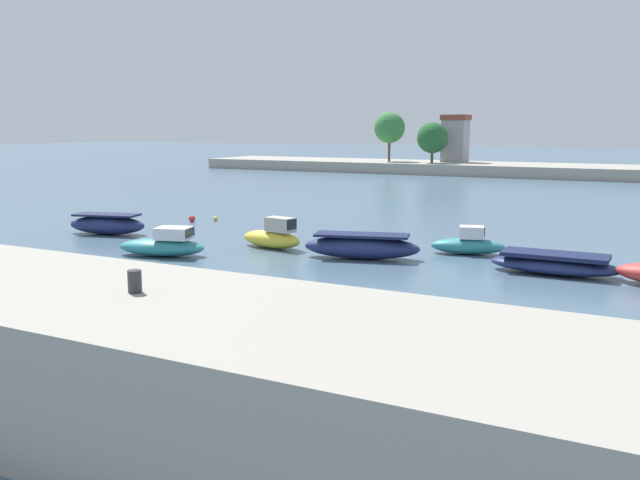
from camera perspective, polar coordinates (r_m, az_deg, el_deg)
name	(u,v)px	position (r m, az deg, el deg)	size (l,w,h in m)	color
ground_plane	(235,310)	(22.93, -7.19, -5.88)	(400.00, 400.00, 0.00)	#476075
seawall_embankment	(22,337)	(16.71, -23.89, -7.54)	(71.71, 5.31, 2.78)	#9E998C
mooring_bollard	(135,281)	(14.01, -15.39, -3.39)	(0.28, 0.28, 0.46)	#2D2D33
moored_boat_0	(107,224)	(40.42, -17.55, 1.27)	(4.86, 2.73, 1.18)	navy
moored_boat_1	(164,245)	(32.90, -13.07, -0.41)	(4.53, 2.82, 1.39)	teal
moored_boat_2	(273,237)	(34.23, -4.00, 0.28)	(3.76, 1.91, 1.60)	yellow
moored_boat_3	(362,247)	(31.46, 3.54, -0.55)	(5.67, 3.03, 1.17)	navy
moored_boat_4	(468,244)	(33.29, 12.44, -0.34)	(3.72, 2.18, 1.36)	teal
moored_boat_5	(555,264)	(29.78, 19.22, -1.94)	(5.30, 1.93, 0.89)	navy
mooring_buoy_0	(216,219)	(44.69, -8.82, 1.80)	(0.29, 0.29, 0.29)	yellow
mooring_buoy_2	(192,219)	(44.42, -10.77, 1.79)	(0.43, 0.43, 0.43)	red
distant_shoreline	(623,160)	(88.29, 24.20, 6.18)	(98.61, 11.73, 8.12)	#9E998C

